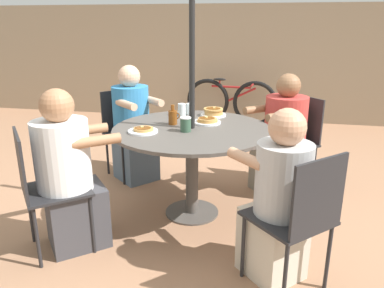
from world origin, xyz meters
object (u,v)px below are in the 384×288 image
(patio_chair_south, at_px, (43,184))
(patio_chair_west, at_px, (299,214))
(diner_east, at_px, (133,129))
(pancake_plate_c, at_px, (143,130))
(syrup_bottle, at_px, (173,117))
(patio_table, at_px, (192,141))
(diner_south, at_px, (69,178))
(patio_chair_east, at_px, (125,127))
(diner_north, at_px, (282,140))
(diner_west, at_px, (278,204))
(coffee_cup, at_px, (186,124))
(pancake_plate_b, at_px, (213,112))
(drinking_glass_a, at_px, (190,109))
(patio_chair_north, at_px, (296,136))
(pancake_plate_a, at_px, (207,121))
(drinking_glass_b, at_px, (182,110))

(patio_chair_south, bearing_deg, patio_chair_west, 46.70)
(diner_east, bearing_deg, pancake_plate_c, 66.36)
(syrup_bottle, bearing_deg, pancake_plate_c, -121.03)
(diner_east, xyz_separation_m, patio_chair_west, (1.54, -1.47, -0.02))
(patio_table, height_order, diner_south, diner_south)
(patio_chair_east, bearing_deg, diner_north, 126.99)
(diner_west, relative_size, coffee_cup, 9.80)
(syrup_bottle, bearing_deg, diner_north, 31.88)
(patio_table, xyz_separation_m, pancake_plate_b, (0.11, 0.44, 0.14))
(diner_east, xyz_separation_m, drinking_glass_a, (0.63, -0.18, 0.28))
(diner_east, relative_size, diner_west, 1.06)
(patio_chair_north, relative_size, drinking_glass_a, 8.80)
(drinking_glass_a, bearing_deg, diner_east, 163.63)
(coffee_cup, distance_m, drinking_glass_a, 0.57)
(patio_table, distance_m, patio_chair_north, 1.16)
(patio_chair_south, distance_m, drinking_glass_a, 1.45)
(diner_north, bearing_deg, pancake_plate_a, 85.28)
(patio_table, bearing_deg, diner_east, 139.16)
(patio_table, bearing_deg, patio_chair_south, -139.68)
(patio_table, relative_size, drinking_glass_a, 12.57)
(patio_chair_south, relative_size, diner_south, 0.77)
(syrup_bottle, bearing_deg, diner_west, -42.69)
(syrup_bottle, xyz_separation_m, drinking_glass_a, (0.06, 0.38, -0.01))
(diner_west, relative_size, pancake_plate_c, 4.80)
(diner_south, height_order, pancake_plate_a, diner_south)
(patio_chair_north, xyz_separation_m, pancake_plate_b, (-0.76, -0.32, 0.27))
(diner_east, xyz_separation_m, diner_west, (1.42, -1.35, -0.02))
(pancake_plate_c, bearing_deg, coffee_cup, 15.50)
(diner_east, relative_size, diner_south, 1.01)
(patio_chair_south, bearing_deg, syrup_bottle, 99.27)
(patio_chair_north, distance_m, drinking_glass_a, 1.07)
(patio_table, distance_m, syrup_bottle, 0.26)
(patio_table, bearing_deg, patio_chair_west, -46.29)
(diner_east, bearing_deg, patio_chair_north, 135.11)
(patio_chair_east, bearing_deg, patio_table, 90.00)
(coffee_cup, distance_m, drinking_glass_b, 0.53)
(pancake_plate_a, relative_size, coffee_cup, 2.04)
(pancake_plate_a, relative_size, drinking_glass_a, 2.28)
(pancake_plate_a, height_order, pancake_plate_b, pancake_plate_b)
(patio_chair_south, relative_size, diner_west, 0.80)
(diner_south, xyz_separation_m, diner_west, (1.42, -0.08, -0.01))
(diner_west, bearing_deg, patio_chair_west, -90.00)
(patio_chair_north, height_order, pancake_plate_b, patio_chair_north)
(diner_west, height_order, drinking_glass_b, diner_west)
(diner_north, bearing_deg, drinking_glass_b, 64.03)
(drinking_glass_a, bearing_deg, pancake_plate_a, -53.76)
(patio_chair_north, relative_size, pancake_plate_c, 3.86)
(drinking_glass_b, bearing_deg, patio_chair_north, 19.36)
(drinking_glass_a, bearing_deg, pancake_plate_c, -109.14)
(patio_chair_north, height_order, syrup_bottle, syrup_bottle)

